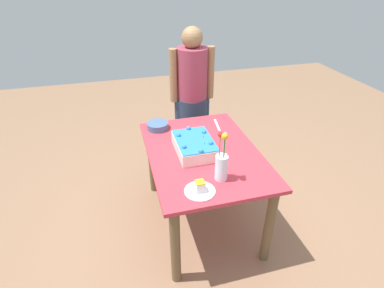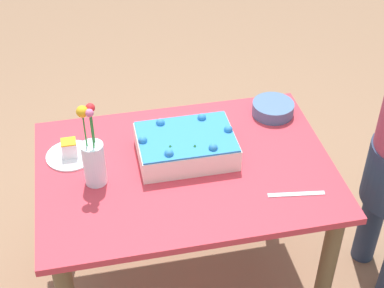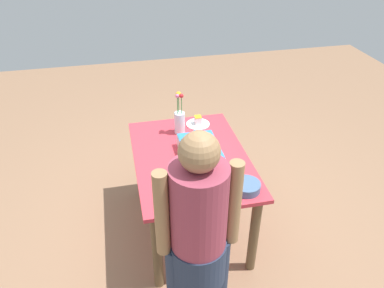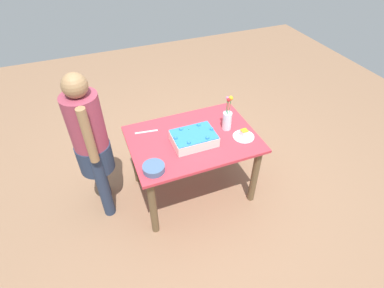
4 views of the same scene
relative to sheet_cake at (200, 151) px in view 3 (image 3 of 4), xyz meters
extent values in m
plane|color=#8F6A4E|center=(0.02, 0.07, -0.78)|extent=(8.00, 8.00, 0.00)
cube|color=#C83542|center=(0.02, 0.07, -0.07)|extent=(1.19, 0.85, 0.03)
cylinder|color=brown|center=(-0.50, -0.28, -0.43)|extent=(0.07, 0.07, 0.70)
cylinder|color=brown|center=(0.54, -0.28, -0.43)|extent=(0.07, 0.07, 0.70)
cylinder|color=brown|center=(-0.50, 0.41, -0.43)|extent=(0.07, 0.07, 0.70)
cylinder|color=brown|center=(0.54, 0.41, -0.43)|extent=(0.07, 0.07, 0.70)
cube|color=white|center=(0.00, 0.00, -0.01)|extent=(0.39, 0.28, 0.10)
cube|color=#2D7EC6|center=(0.00, 0.00, 0.05)|extent=(0.39, 0.27, 0.01)
sphere|color=#2D7EC6|center=(0.18, 0.00, 0.06)|extent=(0.04, 0.04, 0.04)
sphere|color=#2D7EC6|center=(0.09, 0.10, 0.06)|extent=(0.04, 0.04, 0.04)
sphere|color=#2D7EC6|center=(-0.09, 0.10, 0.06)|extent=(0.04, 0.04, 0.04)
sphere|color=#2D7EC6|center=(-0.18, 0.00, 0.06)|extent=(0.04, 0.04, 0.04)
sphere|color=#2D7EC6|center=(-0.09, -0.10, 0.06)|extent=(0.04, 0.04, 0.04)
sphere|color=#2D7EC6|center=(0.09, -0.10, 0.06)|extent=(0.04, 0.04, 0.04)
cone|color=#2D8438|center=(-0.02, 0.08, 0.05)|extent=(0.02, 0.02, 0.02)
cone|color=#2D8438|center=(0.07, 0.06, 0.05)|extent=(0.02, 0.02, 0.02)
cone|color=#2D8438|center=(-0.02, 0.08, 0.05)|extent=(0.02, 0.02, 0.02)
cylinder|color=white|center=(0.47, -0.09, -0.05)|extent=(0.20, 0.20, 0.01)
cube|color=white|center=(0.47, -0.09, -0.01)|extent=(0.06, 0.06, 0.07)
cube|color=gold|center=(0.47, -0.09, 0.02)|extent=(0.06, 0.06, 0.01)
cube|color=silver|center=(-0.37, 0.31, -0.05)|extent=(0.22, 0.05, 0.00)
cylinder|color=white|center=(0.38, 0.08, 0.04)|extent=(0.09, 0.09, 0.18)
cylinder|color=#2D8438|center=(0.39, 0.08, 0.21)|extent=(0.01, 0.01, 0.16)
sphere|color=#F3A91D|center=(0.39, 0.08, 0.29)|extent=(0.04, 0.04, 0.04)
cylinder|color=#2D8438|center=(0.37, 0.10, 0.21)|extent=(0.01, 0.01, 0.16)
sphere|color=pink|center=(0.37, 0.10, 0.29)|extent=(0.03, 0.03, 0.03)
cylinder|color=#2D8438|center=(0.36, 0.07, 0.21)|extent=(0.01, 0.01, 0.16)
sphere|color=red|center=(0.36, 0.07, 0.29)|extent=(0.03, 0.03, 0.03)
cylinder|color=#486790|center=(-0.44, -0.21, -0.02)|extent=(0.19, 0.19, 0.06)
cylinder|color=#28354F|center=(-0.88, 0.09, -0.39)|extent=(0.11, 0.11, 0.78)
cylinder|color=#28354F|center=(-0.88, 0.22, -0.12)|extent=(0.31, 0.31, 0.28)
cylinder|color=#993A4E|center=(-0.88, 0.22, 0.26)|extent=(0.30, 0.30, 0.52)
sphere|color=#9B744D|center=(-0.88, 0.22, 0.61)|extent=(0.20, 0.20, 0.20)
cylinder|color=#9B744D|center=(-0.88, 0.03, 0.26)|extent=(0.08, 0.08, 0.52)
cylinder|color=#9B744D|center=(-0.88, 0.41, 0.26)|extent=(0.08, 0.08, 0.52)
camera|label=1|loc=(1.88, -0.53, 1.21)|focal=28.00mm
camera|label=2|loc=(0.36, 1.83, 1.50)|focal=55.00mm
camera|label=3|loc=(-2.24, 0.55, 1.57)|focal=35.00mm
camera|label=4|loc=(-0.78, -1.95, 1.74)|focal=28.00mm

